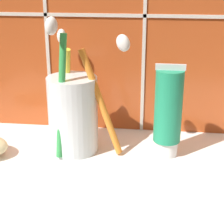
% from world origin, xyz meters
% --- Properties ---
extents(sink_counter, '(0.59, 0.31, 0.02)m').
position_xyz_m(sink_counter, '(0.00, 0.00, 0.01)').
color(sink_counter, white).
rests_on(sink_counter, ground).
extents(toothbrush_cup, '(0.12, 0.11, 0.19)m').
position_xyz_m(toothbrush_cup, '(-0.08, 0.07, 0.08)').
color(toothbrush_cup, silver).
rests_on(toothbrush_cup, sink_counter).
extents(toothpaste_tube, '(0.04, 0.04, 0.13)m').
position_xyz_m(toothpaste_tube, '(0.05, 0.07, 0.08)').
color(toothpaste_tube, white).
rests_on(toothpaste_tube, sink_counter).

